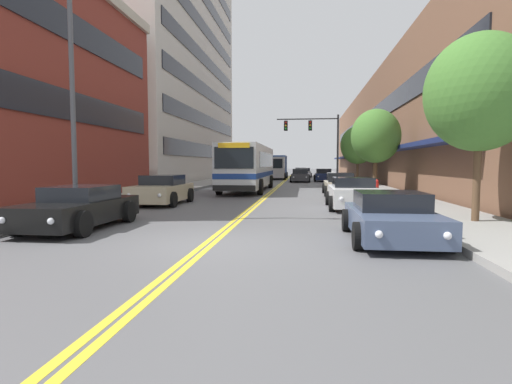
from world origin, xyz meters
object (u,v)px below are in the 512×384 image
Objects in this scene: box_truck at (276,167)px; car_silver_moving_third at (304,173)px; car_dark_grey_moving_second at (300,176)px; car_slate_blue_parked_right_foreground at (391,218)px; street_lamp_left_near at (78,52)px; city_bus at (249,166)px; car_navy_parked_right_end at (324,175)px; car_red_parked_left_mid at (244,176)px; traffic_signal_mast at (317,135)px; car_champagne_parked_right_far at (340,185)px; street_tree_right_near at (480,93)px; street_tree_right_far at (358,145)px; car_beige_parked_left_far at (162,190)px; car_charcoal_moving_lead at (300,172)px; car_white_parked_right_mid at (353,194)px; fire_hydrant at (377,188)px; car_black_parked_left_near at (79,208)px; street_tree_right_mid at (376,136)px.

car_silver_moving_third is at bearing 64.41° from box_truck.
car_dark_grey_moving_second is 8.48m from box_truck.
car_slate_blue_parked_right_foreground is 0.44× the size of street_lamp_left_near.
car_silver_moving_third is (0.39, 15.13, -0.03)m from car_dark_grey_moving_second.
city_bus is 17.33m from car_navy_parked_right_end.
traffic_signal_mast reaches higher than car_red_parked_left_mid.
car_red_parked_left_mid is 33.63m from car_slate_blue_parked_right_foreground.
street_lamp_left_near is at bearing -106.24° from car_navy_parked_right_end.
car_champagne_parked_right_far is 0.87× the size of street_tree_right_near.
street_tree_right_far is at bearing -43.73° from traffic_signal_mast.
car_red_parked_left_mid is 24.67m from car_beige_parked_left_far.
car_navy_parked_right_end is 0.69× the size of traffic_signal_mast.
car_slate_blue_parked_right_foreground is 0.85× the size of street_tree_right_far.
car_charcoal_moving_lead is at bearing 92.85° from car_slate_blue_parked_right_foreground.
car_white_parked_right_mid is 4.74× the size of fire_hydrant.
fire_hydrant is at bearing -64.34° from car_red_parked_left_mid.
car_champagne_parked_right_far reaches higher than car_silver_moving_third.
car_black_parked_left_near is 0.89× the size of street_tree_right_mid.
street_tree_right_near reaches higher than fire_hydrant.
street_lamp_left_near is at bearing -131.68° from street_tree_right_mid.
car_dark_grey_moving_second is 0.83× the size of street_tree_right_near.
street_tree_right_mid is at bearing -57.92° from car_red_parked_left_mid.
car_black_parked_left_near is 8.72m from car_slate_blue_parked_right_foreground.
car_silver_moving_third is (6.47, 46.55, 0.02)m from car_black_parked_left_near.
street_tree_right_near is at bearing -83.37° from car_silver_moving_third.
street_tree_right_mid is (4.39, -32.10, 2.97)m from car_silver_moving_third.
street_tree_right_mid is (8.24, -2.75, 1.82)m from city_bus.
street_lamp_left_near is at bearing -102.78° from car_dark_grey_moving_second.
street_tree_right_mid is at bearing 34.13° from car_beige_parked_left_far.
city_bus reaches higher than box_truck.
street_tree_right_far is (2.23, 24.04, 2.89)m from car_slate_blue_parked_right_foreground.
street_lamp_left_near reaches higher than city_bus.
car_beige_parked_left_far is 13.53m from street_tree_right_mid.
street_lamp_left_near is (-9.41, 2.23, 4.93)m from car_slate_blue_parked_right_foreground.
city_bus is 2.77× the size of car_white_parked_right_mid.
traffic_signal_mast reaches higher than street_tree_right_far.
traffic_signal_mast is (7.60, 26.42, 3.93)m from car_black_parked_left_near.
car_dark_grey_moving_second is at bearing 106.96° from traffic_signal_mast.
street_tree_right_far is at bearing 76.71° from car_champagne_parked_right_far.
box_truck is at bearing 85.67° from car_black_parked_left_near.
traffic_signal_mast reaches higher than car_silver_moving_third.
car_beige_parked_left_far is 7.43m from street_lamp_left_near.
car_slate_blue_parked_right_foreground is 14.60m from car_champagne_parked_right_far.
street_tree_right_mid is at bearing 81.76° from fire_hydrant.
car_slate_blue_parked_right_foreground is 0.75× the size of street_tree_right_near.
street_tree_right_near is (5.87, -55.13, 3.39)m from car_charcoal_moving_lead.
car_white_parked_right_mid is at bearing 27.74° from street_lamp_left_near.
car_navy_parked_right_end reaches higher than car_champagne_parked_right_far.
street_tree_right_far is at bearing 61.91° from street_lamp_left_near.
car_black_parked_left_near is 1.03× the size of car_navy_parked_right_end.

